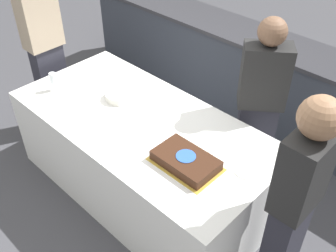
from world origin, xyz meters
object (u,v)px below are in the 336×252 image
plate_stack (120,96)px  wine_glass (53,79)px  person_cutting_cake (259,105)px  cake (186,160)px  person_seated_right (294,204)px  person_seated_left (45,47)px

plate_stack → wine_glass: 0.59m
plate_stack → person_cutting_cake: 1.14m
cake → wine_glass: size_ratio=2.80×
plate_stack → person_cutting_cake: bearing=36.0°
plate_stack → cake: bearing=-12.6°
wine_glass → plate_stack: bearing=31.4°
plate_stack → person_seated_right: size_ratio=0.15×
person_cutting_cake → person_seated_right: person_seated_right is taller
cake → person_cutting_cake: size_ratio=0.30×
plate_stack → person_seated_left: 0.98m
person_seated_right → wine_glass: bearing=-84.0°
cake → person_seated_left: size_ratio=0.27×
person_cutting_cake → person_seated_left: person_seated_left is taller
person_cutting_cake → plate_stack: bearing=-1.9°
plate_stack → person_seated_right: person_seated_right is taller
person_seated_left → person_cutting_cake: bearing=-68.4°
wine_glass → person_seated_left: 0.53m
cake → person_seated_left: bearing=176.1°
wine_glass → person_seated_right: person_seated_right is taller
plate_stack → person_cutting_cake: (0.93, 0.67, 0.01)m
person_cutting_cake → person_seated_right: bearing=96.5°
plate_stack → wine_glass: size_ratio=1.42×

